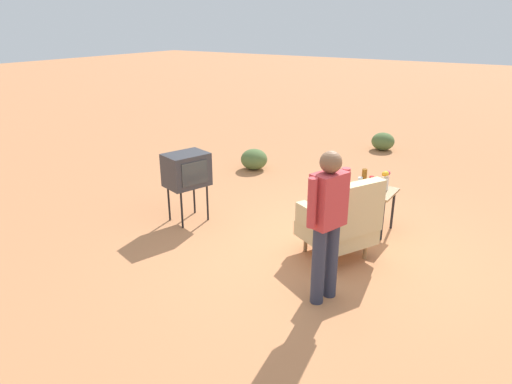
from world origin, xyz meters
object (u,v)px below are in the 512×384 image
at_px(bottle_short_clear, 360,184).
at_px(bottle_tall_amber, 364,179).
at_px(soda_can_red, 371,180).
at_px(flower_vase, 386,179).
at_px(armchair, 342,222).
at_px(tv_on_stand, 186,170).
at_px(side_table, 373,196).
at_px(person_standing, 327,218).

xyz_separation_m(bottle_short_clear, bottle_tall_amber, (-0.08, 0.02, 0.05)).
xyz_separation_m(soda_can_red, flower_vase, (0.10, 0.23, 0.09)).
bearing_deg(armchair, tv_on_stand, -86.72).
bearing_deg(tv_on_stand, soda_can_red, 120.49).
bearing_deg(bottle_tall_amber, flower_vase, 125.35).
relative_size(side_table, tv_on_stand, 0.59).
distance_m(armchair, bottle_tall_amber, 0.98).
bearing_deg(bottle_tall_amber, armchair, 5.67).
distance_m(side_table, bottle_tall_amber, 0.28).
bearing_deg(side_table, armchair, -2.34).
relative_size(tv_on_stand, flower_vase, 3.89).
relative_size(tv_on_stand, bottle_tall_amber, 3.43).
bearing_deg(bottle_short_clear, bottle_tall_amber, 165.10).
distance_m(tv_on_stand, bottle_short_clear, 2.45).
height_order(person_standing, bottle_tall_amber, person_standing).
relative_size(armchair, soda_can_red, 8.69).
relative_size(tv_on_stand, person_standing, 0.63).
xyz_separation_m(armchair, person_standing, (0.93, 0.21, 0.44)).
height_order(side_table, flower_vase, flower_vase).
distance_m(armchair, tv_on_stand, 2.38).
height_order(armchair, bottle_tall_amber, armchair).
height_order(soda_can_red, flower_vase, flower_vase).
distance_m(person_standing, flower_vase, 2.05).
distance_m(bottle_tall_amber, flower_vase, 0.30).
relative_size(armchair, tv_on_stand, 1.03).
relative_size(armchair, person_standing, 0.65).
height_order(tv_on_stand, bottle_short_clear, tv_on_stand).
distance_m(armchair, side_table, 1.00).
bearing_deg(armchair, flower_vase, 172.20).
bearing_deg(flower_vase, armchair, -7.80).
height_order(side_table, tv_on_stand, tv_on_stand).
relative_size(bottle_short_clear, bottle_tall_amber, 0.67).
bearing_deg(side_table, flower_vase, 135.39).
bearing_deg(bottle_short_clear, side_table, 132.94).
relative_size(person_standing, soda_can_red, 13.44).
relative_size(armchair, flower_vase, 4.00).
bearing_deg(flower_vase, bottle_short_clear, -46.02).
bearing_deg(tv_on_stand, bottle_tall_amber, 115.36).
bearing_deg(person_standing, soda_can_red, -172.44).
xyz_separation_m(soda_can_red, bottle_short_clear, (0.35, -0.04, 0.04)).
distance_m(side_table, tv_on_stand, 2.67).
distance_m(armchair, soda_can_red, 1.22).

